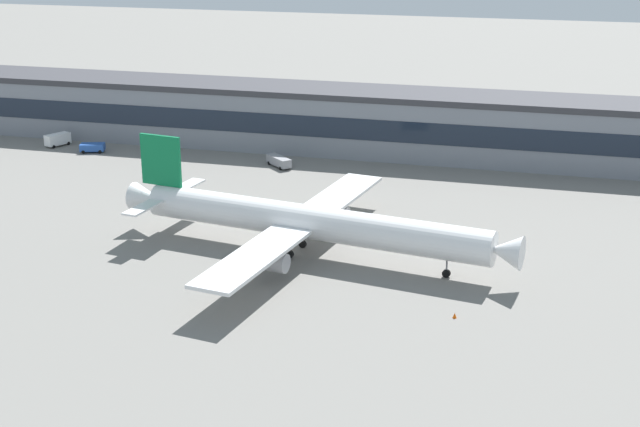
{
  "coord_description": "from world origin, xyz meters",
  "views": [
    {
      "loc": [
        37.78,
        -115.97,
        46.72
      ],
      "look_at": [
        6.23,
        1.41,
        5.0
      ],
      "focal_mm": 49.79,
      "sensor_mm": 36.0,
      "label": 1
    }
  ],
  "objects_px": {
    "crew_van": "(57,139)",
    "belt_loader": "(279,161)",
    "pushback_tractor": "(93,147)",
    "traffic_cone_0": "(455,315)",
    "airliner": "(307,222)"
  },
  "relations": [
    {
      "from": "belt_loader",
      "to": "traffic_cone_0",
      "type": "xyz_separation_m",
      "value": [
        40.55,
        -57.99,
        -0.82
      ]
    },
    {
      "from": "airliner",
      "to": "crew_van",
      "type": "distance_m",
      "value": 81.25
    },
    {
      "from": "belt_loader",
      "to": "crew_van",
      "type": "xyz_separation_m",
      "value": [
        -49.49,
        3.17,
        0.31
      ]
    },
    {
      "from": "belt_loader",
      "to": "crew_van",
      "type": "distance_m",
      "value": 49.59
    },
    {
      "from": "belt_loader",
      "to": "crew_van",
      "type": "relative_size",
      "value": 1.08
    },
    {
      "from": "airliner",
      "to": "traffic_cone_0",
      "type": "xyz_separation_m",
      "value": [
        22.97,
        -15.43,
        -4.64
      ]
    },
    {
      "from": "belt_loader",
      "to": "crew_van",
      "type": "height_order",
      "value": "crew_van"
    },
    {
      "from": "pushback_tractor",
      "to": "traffic_cone_0",
      "type": "relative_size",
      "value": 8.14
    },
    {
      "from": "airliner",
      "to": "belt_loader",
      "type": "height_order",
      "value": "airliner"
    },
    {
      "from": "crew_van",
      "to": "belt_loader",
      "type": "bearing_deg",
      "value": -3.66
    },
    {
      "from": "airliner",
      "to": "belt_loader",
      "type": "xyz_separation_m",
      "value": [
        -17.57,
        42.56,
        -3.82
      ]
    },
    {
      "from": "airliner",
      "to": "traffic_cone_0",
      "type": "bearing_deg",
      "value": -33.88
    },
    {
      "from": "pushback_tractor",
      "to": "airliner",
      "type": "bearing_deg",
      "value": -36.94
    },
    {
      "from": "traffic_cone_0",
      "to": "belt_loader",
      "type": "bearing_deg",
      "value": 124.96
    },
    {
      "from": "crew_van",
      "to": "traffic_cone_0",
      "type": "xyz_separation_m",
      "value": [
        90.03,
        -61.16,
        -1.13
      ]
    }
  ]
}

